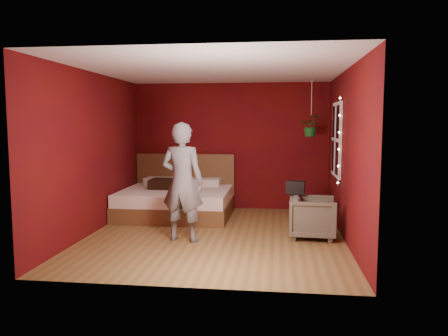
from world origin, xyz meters
TOP-DOWN VIEW (x-y plane):
  - floor at (0.00, 0.00)m, footprint 4.50×4.50m
  - room_walls at (0.00, 0.00)m, footprint 4.04×4.54m
  - window at (1.97, 0.90)m, footprint 0.05×0.97m
  - fairy_lights at (1.94, 0.38)m, footprint 0.04×0.04m
  - bed at (-0.95, 1.42)m, footprint 2.06×1.75m
  - person at (-0.45, -0.39)m, footprint 0.72×0.53m
  - armchair at (1.52, 0.03)m, footprint 0.74×0.72m
  - handbag at (1.26, 0.28)m, footprint 0.32×0.19m
  - throw_pillow at (-1.23, 1.45)m, footprint 0.50×0.50m
  - hanging_plant at (1.58, 1.53)m, footprint 0.44×0.41m

SIDE VIEW (x-z plane):
  - floor at x=0.00m, z-range 0.00..0.00m
  - bed at x=-0.95m, z-range -0.27..0.86m
  - armchair at x=1.52m, z-range 0.00..0.64m
  - throw_pillow at x=-1.23m, z-range 0.52..0.69m
  - handbag at x=1.26m, z-range 0.64..0.86m
  - person at x=-0.45m, z-range 0.00..1.80m
  - fairy_lights at x=1.94m, z-range 0.77..2.22m
  - window at x=1.97m, z-range 0.87..2.14m
  - room_walls at x=0.00m, z-range 0.37..2.99m
  - hanging_plant at x=1.58m, z-range 1.20..2.27m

